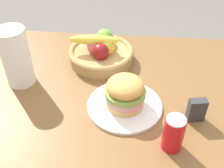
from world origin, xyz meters
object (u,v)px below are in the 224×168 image
at_px(paper_towel_roll, 16,57).
at_px(napkin_holder, 196,110).
at_px(soda_can, 173,133).
at_px(sandwich, 125,92).
at_px(fruit_basket, 101,52).
at_px(plate, 125,106).

xyz_separation_m(paper_towel_roll, napkin_holder, (0.68, -0.15, -0.07)).
relative_size(paper_towel_roll, napkin_holder, 2.67).
xyz_separation_m(soda_can, paper_towel_roll, (-0.59, 0.28, 0.06)).
bearing_deg(sandwich, soda_can, -46.60).
xyz_separation_m(soda_can, fruit_basket, (-0.28, 0.46, -0.02)).
distance_m(soda_can, paper_towel_roll, 0.65).
bearing_deg(soda_can, fruit_basket, 121.53).
relative_size(sandwich, paper_towel_roll, 0.62).
bearing_deg(paper_towel_roll, napkin_holder, -12.60).
height_order(plate, soda_can, soda_can).
bearing_deg(plate, paper_towel_roll, 165.37).
bearing_deg(plate, napkin_holder, -9.04).
relative_size(sandwich, napkin_holder, 1.65).
relative_size(soda_can, paper_towel_roll, 0.53).
relative_size(sandwich, fruit_basket, 0.51).
bearing_deg(paper_towel_roll, plate, -14.63).
relative_size(plate, napkin_holder, 3.08).
bearing_deg(napkin_holder, plate, 161.70).
xyz_separation_m(fruit_basket, napkin_holder, (0.37, -0.33, -0.00)).
height_order(paper_towel_roll, napkin_holder, paper_towel_roll).
bearing_deg(sandwich, plate, 90.00).
xyz_separation_m(sandwich, fruit_basket, (-0.12, 0.29, -0.03)).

